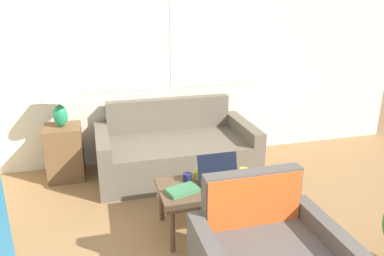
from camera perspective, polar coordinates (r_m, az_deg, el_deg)
wall_back at (r=4.53m, az=-3.88°, el=11.16°), size 6.35×0.06×2.60m
couch at (r=4.35m, az=-2.55°, el=-3.60°), size 1.77×0.92×0.80m
side_table at (r=4.42m, az=-18.81°, el=-3.51°), size 0.39×0.39×0.61m
table_lamp at (r=4.22m, az=-19.77°, el=4.85°), size 0.37×0.37×0.51m
coffee_table at (r=3.28m, az=3.11°, el=-9.62°), size 0.91×0.58×0.40m
laptop at (r=3.26m, az=4.40°, el=-7.74°), size 0.36×0.30×0.25m
cup_navy at (r=3.33m, az=-0.73°, el=-7.51°), size 0.08×0.08×0.07m
cup_yellow at (r=3.37m, az=1.14°, el=-7.09°), size 0.09×0.09×0.08m
cup_white at (r=3.45m, az=7.88°, el=-6.69°), size 0.08×0.08×0.07m
book_red at (r=3.16m, az=-1.45°, el=-9.46°), size 0.29×0.23×0.04m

